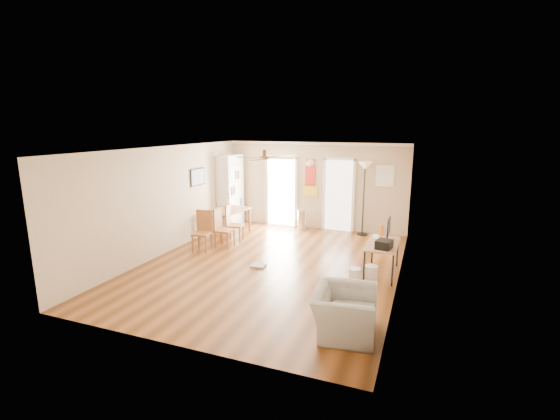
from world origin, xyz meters
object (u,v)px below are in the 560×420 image
at_px(dining_table, 225,223).
at_px(dining_chair_right_b, 224,228).
at_px(armchair, 345,312).
at_px(trash_can, 302,220).
at_px(printer, 384,244).
at_px(torchiere_lamp, 364,199).
at_px(wastebasket_b, 371,273).
at_px(wastebasket_a, 354,275).
at_px(dining_chair_near, 202,232).
at_px(dining_chair_right_a, 235,223).
at_px(computer_desk, 382,259).
at_px(bookshelf, 230,191).

xyz_separation_m(dining_table, dining_chair_right_b, (0.55, -1.03, 0.14)).
xyz_separation_m(dining_table, armchair, (4.30, -4.12, -0.02)).
height_order(trash_can, printer, printer).
height_order(torchiere_lamp, wastebasket_b, torchiere_lamp).
relative_size(trash_can, wastebasket_a, 2.13).
bearing_deg(trash_can, dining_chair_near, -121.30).
relative_size(dining_chair_right_a, armchair, 0.96).
height_order(dining_chair_right_a, computer_desk, dining_chair_right_a).
bearing_deg(printer, trash_can, 142.45).
bearing_deg(dining_chair_right_b, bookshelf, 23.21).
bearing_deg(wastebasket_b, dining_chair_right_b, 166.87).
height_order(dining_chair_near, wastebasket_a, dining_chair_near).
height_order(dining_chair_right_b, computer_desk, dining_chair_right_b).
height_order(bookshelf, dining_table, bookshelf).
height_order(dining_chair_right_b, torchiere_lamp, torchiere_lamp).
bearing_deg(torchiere_lamp, trash_can, -177.17).
height_order(dining_chair_right_a, armchair, dining_chair_right_a).
xyz_separation_m(trash_can, wastebasket_a, (2.20, -3.41, -0.16)).
bearing_deg(wastebasket_a, armchair, -83.92).
distance_m(bookshelf, dining_chair_near, 2.65).
distance_m(bookshelf, torchiere_lamp, 4.05).
relative_size(bookshelf, dining_chair_right_b, 2.19).
relative_size(wastebasket_a, wastebasket_b, 0.88).
relative_size(dining_table, dining_chair_near, 1.44).
bearing_deg(dining_chair_right_a, dining_chair_near, 147.16).
relative_size(computer_desk, wastebasket_a, 4.52).
bearing_deg(dining_chair_right_a, computer_desk, -116.73).
distance_m(printer, wastebasket_a, 0.85).
bearing_deg(dining_chair_right_b, wastebasket_b, -103.73).
xyz_separation_m(printer, wastebasket_a, (-0.52, -0.28, -0.62)).
relative_size(dining_chair_near, wastebasket_b, 3.17).
relative_size(dining_chair_right_b, dining_chair_near, 1.00).
distance_m(dining_chair_near, wastebasket_a, 3.98).
relative_size(dining_table, armchair, 1.39).
relative_size(computer_desk, wastebasket_b, 3.97).
bearing_deg(dining_chair_near, wastebasket_a, -16.59).
bearing_deg(armchair, dining_chair_right_a, 40.18).
distance_m(dining_chair_right_a, printer, 4.28).
distance_m(bookshelf, dining_table, 1.32).
height_order(torchiere_lamp, computer_desk, torchiere_lamp).
xyz_separation_m(dining_chair_right_a, wastebasket_a, (3.53, -1.63, -0.36)).
bearing_deg(wastebasket_b, dining_table, 156.25).
distance_m(printer, armchair, 2.36).
distance_m(dining_table, torchiere_lamp, 3.99).
bearing_deg(armchair, torchiere_lamp, 1.00).
bearing_deg(bookshelf, wastebasket_b, -49.70).
bearing_deg(wastebasket_a, dining_chair_near, 171.50).
distance_m(trash_can, computer_desk, 3.85).
bearing_deg(dining_chair_right_b, dining_chair_near, 140.04).
bearing_deg(dining_chair_near, trash_can, 50.61).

